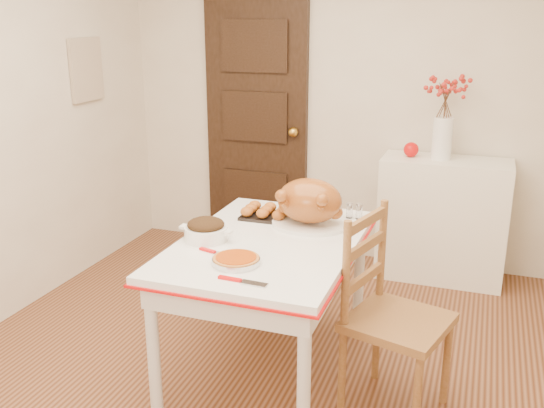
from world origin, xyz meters
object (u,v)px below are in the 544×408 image
at_px(sideboard, 442,220).
at_px(kitchen_table, 269,309).
at_px(turkey_platter, 309,203).
at_px(pumpkin_pie, 236,259).
at_px(chair_oak, 399,317).

distance_m(sideboard, kitchen_table, 1.80).
height_order(kitchen_table, turkey_platter, turkey_platter).
relative_size(turkey_platter, pumpkin_pie, 1.85).
height_order(kitchen_table, pumpkin_pie, pumpkin_pie).
height_order(sideboard, chair_oak, chair_oak).
height_order(kitchen_table, chair_oak, chair_oak).
xyz_separation_m(chair_oak, turkey_platter, (-0.55, 0.36, 0.41)).
distance_m(kitchen_table, pumpkin_pie, 0.54).
bearing_deg(sideboard, kitchen_table, -114.83).
distance_m(sideboard, turkey_platter, 1.57).
height_order(sideboard, turkey_platter, turkey_platter).
bearing_deg(turkey_platter, sideboard, 54.20).
relative_size(sideboard, kitchen_table, 0.69).
distance_m(kitchen_table, turkey_platter, 0.61).
relative_size(sideboard, turkey_platter, 2.17).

